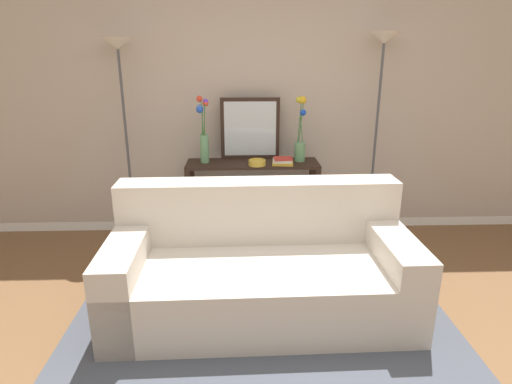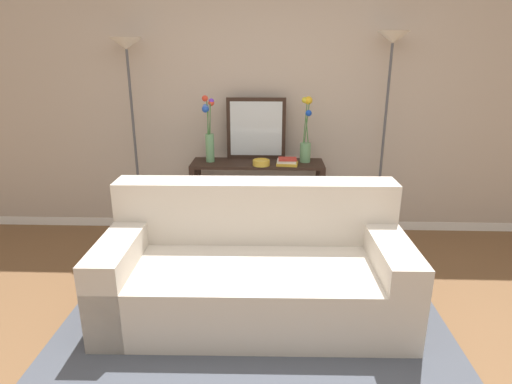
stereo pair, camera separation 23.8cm
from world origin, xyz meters
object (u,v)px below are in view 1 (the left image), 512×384
object	(u,v)px
floor_lamp_right	(381,80)
console_table	(253,187)
vase_short_flowers	(300,137)
vase_tall_flowers	(203,133)
floor_lamp_left	(121,85)
wall_mirror	(250,129)
book_row_under_console	(222,234)
couch	(261,270)
book_stack	(283,161)
fruit_bowl	(257,162)

from	to	relation	value
floor_lamp_right	console_table	bearing A→B (deg)	-177.39
vase_short_flowers	vase_tall_flowers	bearing A→B (deg)	-178.76
floor_lamp_left	wall_mirror	bearing A→B (deg)	4.90
floor_lamp_right	book_row_under_console	bearing A→B (deg)	-177.93
couch	vase_short_flowers	bearing A→B (deg)	70.97
book_stack	wall_mirror	bearing A→B (deg)	139.83
vase_tall_flowers	fruit_bowl	xyz separation A→B (m)	(0.49, -0.13, -0.25)
console_table	wall_mirror	world-z (taller)	wall_mirror
vase_short_flowers	book_row_under_console	distance (m)	1.22
console_table	floor_lamp_left	world-z (taller)	floor_lamp_left
floor_lamp_left	vase_tall_flowers	size ratio (longest dim) A/B	3.07
couch	vase_tall_flowers	xyz separation A→B (m)	(-0.47, 1.22, 0.75)
console_table	floor_lamp_right	bearing A→B (deg)	2.61
wall_mirror	fruit_bowl	xyz separation A→B (m)	(0.06, -0.27, -0.26)
floor_lamp_left	book_stack	xyz separation A→B (m)	(1.44, -0.15, -0.67)
floor_lamp_right	book_stack	distance (m)	1.15
wall_mirror	floor_lamp_left	bearing A→B (deg)	-175.10
couch	console_table	bearing A→B (deg)	90.96
wall_mirror	vase_tall_flowers	world-z (taller)	vase_tall_flowers
vase_tall_flowers	vase_short_flowers	xyz separation A→B (m)	(0.90, 0.02, -0.05)
couch	floor_lamp_right	distance (m)	2.10
floor_lamp_left	fruit_bowl	distance (m)	1.39
wall_mirror	book_stack	distance (m)	0.46
couch	wall_mirror	xyz separation A→B (m)	(-0.04, 1.36, 0.77)
console_table	vase_tall_flowers	distance (m)	0.69
console_table	book_stack	distance (m)	0.40
floor_lamp_left	vase_short_flowers	size ratio (longest dim) A/B	3.13
wall_mirror	book_row_under_console	xyz separation A→B (m)	(-0.29, -0.15, -1.02)
fruit_bowl	floor_lamp_right	bearing A→B (deg)	8.42
floor_lamp_right	book_stack	size ratio (longest dim) A/B	9.38
couch	fruit_bowl	size ratio (longest dim) A/B	13.17
vase_tall_flowers	fruit_bowl	bearing A→B (deg)	-15.02
console_table	vase_short_flowers	xyz separation A→B (m)	(0.45, 0.04, 0.47)
vase_tall_flowers	vase_short_flowers	world-z (taller)	vase_tall_flowers
floor_lamp_left	wall_mirror	distance (m)	1.23
vase_short_flowers	couch	bearing A→B (deg)	-109.03
floor_lamp_right	book_stack	xyz separation A→B (m)	(-0.89, -0.15, -0.71)
floor_lamp_left	wall_mirror	xyz separation A→B (m)	(1.15, 0.10, -0.41)
floor_lamp_left	vase_short_flowers	distance (m)	1.69
vase_tall_flowers	book_stack	distance (m)	0.77
floor_lamp_left	floor_lamp_right	world-z (taller)	floor_lamp_right
couch	floor_lamp_right	size ratio (longest dim) A/B	1.06
vase_tall_flowers	floor_lamp_left	bearing A→B (deg)	177.13
couch	floor_lamp_right	bearing A→B (deg)	47.67
couch	wall_mirror	world-z (taller)	wall_mirror
book_stack	book_row_under_console	distance (m)	0.96
console_table	fruit_bowl	bearing A→B (deg)	-71.69
couch	floor_lamp_left	world-z (taller)	floor_lamp_left
console_table	book_stack	world-z (taller)	book_stack
floor_lamp_left	book_stack	world-z (taller)	floor_lamp_left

